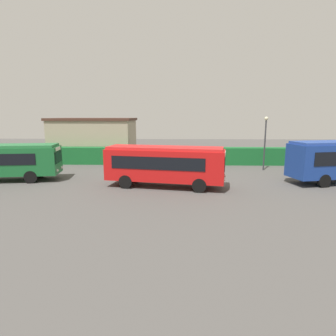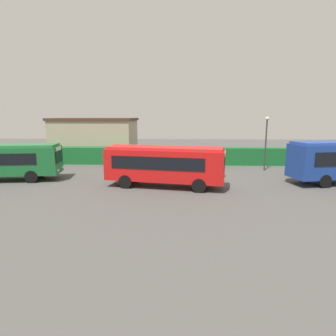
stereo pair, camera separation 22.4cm
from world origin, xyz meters
TOP-DOWN VIEW (x-y plane):
  - ground_plane at (0.00, 0.00)m, footprint 87.88×87.88m
  - bus_red at (-2.63, -0.84)m, footprint 9.05×3.93m
  - hedge_row at (0.00, 9.37)m, footprint 55.94×1.37m
  - depot_building at (-11.92, 13.43)m, footprint 9.82×6.85m
  - lamppost at (6.80, 6.13)m, footprint 0.36×0.36m

SIDE VIEW (x-z plane):
  - ground_plane at x=0.00m, z-range 0.00..0.00m
  - hedge_row at x=0.00m, z-range 0.00..1.86m
  - bus_red at x=-2.63m, z-range 0.24..3.27m
  - depot_building at x=-11.92m, z-range 0.01..5.01m
  - lamppost at x=6.80m, z-range 0.68..5.87m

